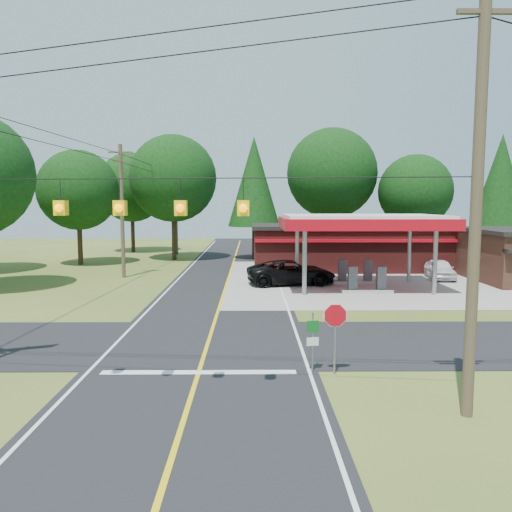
{
  "coord_description": "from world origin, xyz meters",
  "views": [
    {
      "loc": [
        1.78,
        -19.71,
        5.63
      ],
      "look_at": [
        2.0,
        7.0,
        2.8
      ],
      "focal_mm": 35.0,
      "sensor_mm": 36.0,
      "label": 1
    }
  ],
  "objects_px": {
    "suv_car": "(291,273)",
    "octagonal_stop_sign": "(335,321)",
    "sedan_car": "(440,269)",
    "gas_canopy": "(362,224)"
  },
  "relations": [
    {
      "from": "suv_car",
      "to": "octagonal_stop_sign",
      "type": "bearing_deg",
      "value": 172.07
    },
    {
      "from": "suv_car",
      "to": "octagonal_stop_sign",
      "type": "height_order",
      "value": "octagonal_stop_sign"
    },
    {
      "from": "suv_car",
      "to": "sedan_car",
      "type": "distance_m",
      "value": 11.57
    },
    {
      "from": "gas_canopy",
      "to": "suv_car",
      "type": "relative_size",
      "value": 1.74
    },
    {
      "from": "suv_car",
      "to": "octagonal_stop_sign",
      "type": "distance_m",
      "value": 18.29
    },
    {
      "from": "gas_canopy",
      "to": "suv_car",
      "type": "bearing_deg",
      "value": 161.57
    },
    {
      "from": "gas_canopy",
      "to": "octagonal_stop_sign",
      "type": "bearing_deg",
      "value": -105.03
    },
    {
      "from": "suv_car",
      "to": "sedan_car",
      "type": "relative_size",
      "value": 1.43
    },
    {
      "from": "gas_canopy",
      "to": "octagonal_stop_sign",
      "type": "height_order",
      "value": "gas_canopy"
    },
    {
      "from": "suv_car",
      "to": "sedan_car",
      "type": "height_order",
      "value": "suv_car"
    }
  ]
}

